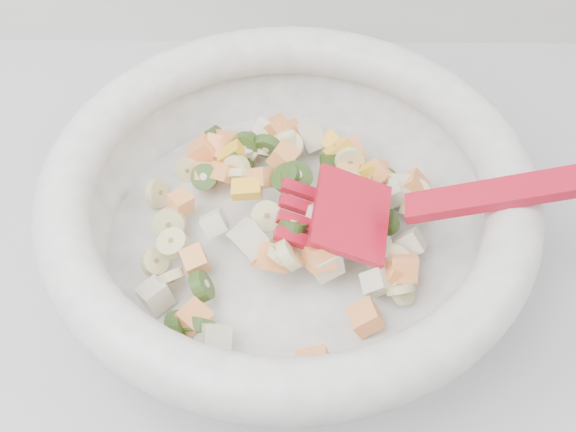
{
  "coord_description": "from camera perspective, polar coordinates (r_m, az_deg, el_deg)",
  "views": [
    {
      "loc": [
        0.03,
        1.06,
        1.39
      ],
      "look_at": [
        0.03,
        1.43,
        0.95
      ],
      "focal_mm": 45.0,
      "sensor_mm": 36.0,
      "label": 1
    }
  ],
  "objects": [
    {
      "name": "mixing_bowl",
      "position": [
        0.58,
        0.07,
        0.74
      ],
      "size": [
        0.51,
        0.39,
        0.17
      ],
      "color": "white",
      "rests_on": "counter"
    }
  ]
}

